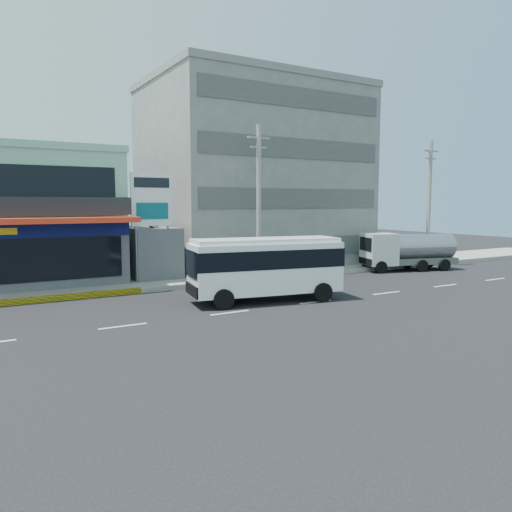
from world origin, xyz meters
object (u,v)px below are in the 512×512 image
Objects in this scene: billboard at (152,205)px; minibus at (266,264)px; shop_building at (9,221)px; utility_pole_near at (259,202)px; utility_pole_far at (429,202)px; satellite_dish at (151,226)px; sedan at (244,279)px; tanker_truck at (406,250)px; concrete_building at (253,179)px.

minibus is at bearing -66.22° from billboard.
utility_pole_near reaches higher than shop_building.
utility_pole_far reaches higher than shop_building.
utility_pole_far reaches higher than satellite_dish.
utility_pole_near is 2.00× the size of sedan.
tanker_truck is at bearing 17.11° from minibus.
minibus reaches higher than sedan.
minibus is at bearing -117.77° from concrete_building.
concrete_building reaches higher than tanker_truck.
minibus is 2.74m from sedan.
billboard is at bearing -32.32° from shop_building.
utility_pole_far is at bearing -12.31° from shop_building.
sedan is (0.11, 2.51, -1.10)m from minibus.
utility_pole_near is at bearing 174.48° from tanker_truck.
billboard is at bearing 113.78° from minibus.
concrete_building is 14.41m from sedan.
shop_building is 15.16m from sedan.
utility_pole_far reaches higher than tanker_truck.
satellite_dish is (8.00, -2.95, -0.42)m from shop_building.
sedan is 0.67× the size of tanker_truck.
concrete_building is at bearing 133.12° from tanker_truck.
tanker_truck is (18.72, -2.98, -3.40)m from billboard.
shop_building is 8.54m from satellite_dish.
satellite_dish is 0.20× the size of tanker_truck.
billboard is at bearing 170.95° from tanker_truck.
utility_pole_near is at bearing -30.96° from satellite_dish.
tanker_truck is at bearing -46.88° from concrete_building.
billboard is 0.92× the size of tanker_truck.
utility_pole_near reaches higher than satellite_dish.
satellite_dish is (-10.00, -4.00, -3.42)m from concrete_building.
billboard reaches higher than satellite_dish.
tanker_truck is at bearing -5.52° from utility_pole_near.
billboard is 8.92m from minibus.
shop_building reaches higher than billboard.
billboard is (-0.50, -1.80, 1.35)m from satellite_dish.
satellite_dish is at bearing 170.71° from utility_pole_far.
shop_building is 0.77× the size of concrete_building.
utility_pole_far is (12.00, -7.60, -1.85)m from concrete_building.
shop_building is at bearing 167.69° from utility_pole_far.
utility_pole_far is at bearing -32.35° from concrete_building.
concrete_building is at bearing 62.23° from minibus.
concrete_building is 11.30m from satellite_dish.
utility_pole_near reaches higher than sedan.
shop_building is 1.80× the size of billboard.
minibus is at bearing -162.89° from tanker_truck.
minibus is (3.39, -7.70, -2.97)m from billboard.
utility_pole_near is 7.39m from minibus.
utility_pole_far is at bearing -4.57° from billboard.
shop_building is at bearing 147.68° from billboard.
concrete_building is at bearing 28.92° from billboard.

